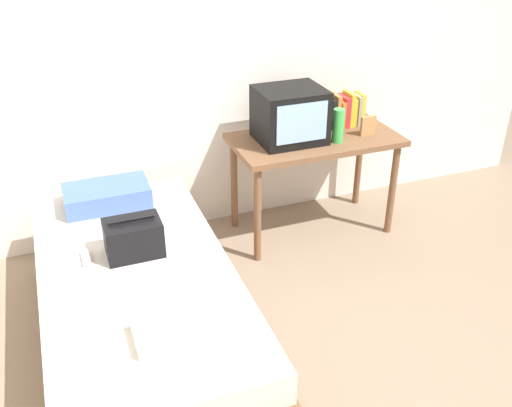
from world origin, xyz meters
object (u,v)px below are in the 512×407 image
object	(u,v)px
water_bottle	(338,126)
picture_frame	(368,126)
tv	(290,115)
pillow	(107,196)
folded_towel	(166,332)
handbag	(134,238)
magazine	(136,306)
book_row	(344,111)
desk	(315,150)
remote_silver	(86,258)
remote_dark	(173,332)
bed	(140,308)

from	to	relation	value
water_bottle	picture_frame	world-z (taller)	water_bottle
picture_frame	tv	bearing A→B (deg)	168.62
pillow	folded_towel	world-z (taller)	pillow
handbag	magazine	distance (m)	0.46
handbag	book_row	bearing A→B (deg)	25.05
picture_frame	magazine	xyz separation A→B (m)	(-1.82, -1.00, -0.29)
water_bottle	folded_towel	size ratio (longest dim) A/B	0.83
magazine	pillow	bearing A→B (deg)	89.02
tv	picture_frame	xyz separation A→B (m)	(0.55, -0.11, -0.11)
desk	handbag	distance (m)	1.53
water_bottle	magazine	world-z (taller)	water_bottle
magazine	folded_towel	bearing A→B (deg)	-71.63
water_bottle	handbag	xyz separation A→B (m)	(-1.49, -0.52, -0.24)
desk	remote_silver	world-z (taller)	desk
book_row	pillow	bearing A→B (deg)	-174.19
water_bottle	magazine	xyz separation A→B (m)	(-1.57, -0.97, -0.34)
picture_frame	handbag	world-z (taller)	picture_frame
water_bottle	remote_dark	xyz separation A→B (m)	(-1.45, -1.21, -0.33)
bed	tv	xyz separation A→B (m)	(1.22, 0.81, 0.67)
desk	tv	size ratio (longest dim) A/B	2.64
bed	water_bottle	world-z (taller)	water_bottle
bed	desk	xyz separation A→B (m)	(1.41, 0.79, 0.39)
tv	book_row	size ratio (longest dim) A/B	1.68
handbag	magazine	xyz separation A→B (m)	(-0.08, -0.45, -0.10)
water_bottle	remote_silver	size ratio (longest dim) A/B	1.61
water_bottle	handbag	distance (m)	1.60
tv	handbag	xyz separation A→B (m)	(-1.20, -0.67, -0.31)
water_bottle	tv	bearing A→B (deg)	153.44
desk	book_row	bearing A→B (deg)	24.86
bed	remote_silver	size ratio (longest dim) A/B	13.89
desk	handbag	size ratio (longest dim) A/B	3.87
desk	water_bottle	xyz separation A→B (m)	(0.10, -0.13, 0.21)
remote_silver	picture_frame	bearing A→B (deg)	14.67
bed	book_row	world-z (taller)	book_row
picture_frame	folded_towel	world-z (taller)	picture_frame
magazine	bed	bearing A→B (deg)	80.21
water_bottle	pillow	size ratio (longest dim) A/B	0.45
handbag	picture_frame	bearing A→B (deg)	17.69
book_row	handbag	size ratio (longest dim) A/B	0.87
bed	handbag	xyz separation A→B (m)	(0.03, 0.14, 0.36)
tv	folded_towel	xyz separation A→B (m)	(-1.19, -1.38, -0.38)
remote_dark	picture_frame	bearing A→B (deg)	36.30
tv	pillow	xyz separation A→B (m)	(-1.26, -0.06, -0.34)
book_row	handbag	distance (m)	1.87
desk	tv	xyz separation A→B (m)	(-0.19, 0.02, 0.27)
bed	water_bottle	bearing A→B (deg)	23.71
book_row	remote_dark	world-z (taller)	book_row
bed	pillow	size ratio (longest dim) A/B	3.88
water_bottle	pillow	bearing A→B (deg)	176.78
pillow	remote_silver	xyz separation A→B (m)	(-0.20, -0.58, -0.05)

